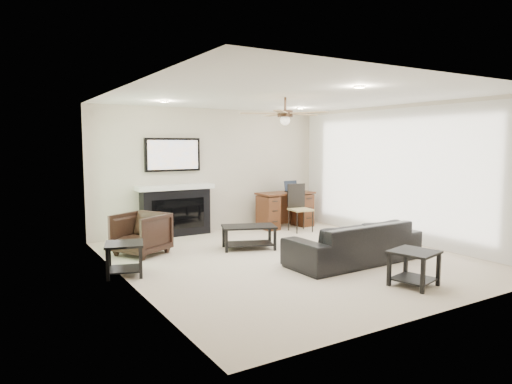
% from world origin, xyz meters
% --- Properties ---
extents(room_shell, '(5.50, 5.54, 2.52)m').
position_xyz_m(room_shell, '(0.19, 0.08, 1.68)').
color(room_shell, beige).
rests_on(room_shell, ground).
extents(sofa, '(2.16, 0.90, 0.62)m').
position_xyz_m(sofa, '(0.70, -0.72, 0.31)').
color(sofa, black).
rests_on(sofa, ground).
extents(armchair, '(1.01, 1.00, 0.68)m').
position_xyz_m(armchair, '(-1.90, 1.43, 0.34)').
color(armchair, black).
rests_on(armchair, ground).
extents(coffee_table, '(1.02, 0.78, 0.40)m').
position_xyz_m(coffee_table, '(-0.20, 0.88, 0.20)').
color(coffee_table, black).
rests_on(coffee_table, ground).
extents(end_table_near, '(0.63, 0.63, 0.45)m').
position_xyz_m(end_table_near, '(0.55, -1.97, 0.23)').
color(end_table_near, black).
rests_on(end_table_near, ground).
extents(end_table_left, '(0.62, 0.62, 0.45)m').
position_xyz_m(end_table_left, '(-2.45, 0.38, 0.23)').
color(end_table_left, black).
rests_on(end_table_left, ground).
extents(fireplace_unit, '(1.52, 0.34, 1.91)m').
position_xyz_m(fireplace_unit, '(-0.85, 2.58, 0.95)').
color(fireplace_unit, black).
rests_on(fireplace_unit, ground).
extents(desk, '(1.22, 0.56, 0.76)m').
position_xyz_m(desk, '(1.50, 2.23, 0.38)').
color(desk, '#402310').
rests_on(desk, ground).
extents(desk_chair, '(0.47, 0.49, 0.97)m').
position_xyz_m(desk_chair, '(1.50, 1.68, 0.48)').
color(desk_chair, black).
rests_on(desk_chair, ground).
extents(laptop, '(0.33, 0.24, 0.23)m').
position_xyz_m(laptop, '(1.70, 2.21, 0.88)').
color(laptop, black).
rests_on(laptop, desk).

